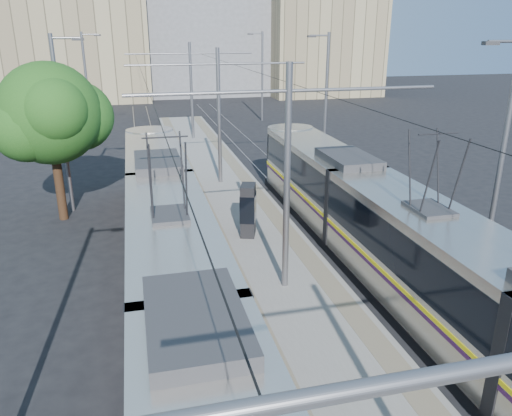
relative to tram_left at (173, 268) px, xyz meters
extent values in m
cube|color=gray|center=(3.60, 9.78, -1.56)|extent=(4.00, 50.00, 0.30)
cube|color=gray|center=(2.15, 9.78, -1.40)|extent=(0.70, 50.00, 0.01)
cube|color=gray|center=(5.05, 9.78, -1.40)|extent=(0.70, 50.00, 0.01)
cube|color=gray|center=(-0.72, 9.78, -1.69)|extent=(0.07, 70.00, 0.03)
cube|color=gray|center=(0.72, 9.78, -1.69)|extent=(0.07, 70.00, 0.03)
cube|color=gray|center=(6.48, 9.78, -1.69)|extent=(0.07, 70.00, 0.03)
cube|color=gray|center=(7.92, 9.78, -1.69)|extent=(0.07, 70.00, 0.03)
cube|color=black|center=(0.00, 0.00, -1.51)|extent=(2.30, 27.36, 0.40)
cube|color=beige|center=(0.00, 0.00, 0.14)|extent=(2.40, 25.76, 2.90)
cube|color=black|center=(0.00, 0.00, 0.64)|extent=(2.43, 25.76, 1.30)
cube|color=#DA9B0B|center=(0.00, 0.00, -0.26)|extent=(2.43, 25.76, 0.12)
cube|color=red|center=(0.00, 0.00, -0.76)|extent=(2.42, 25.76, 1.10)
cube|color=#2D2D30|center=(0.00, 0.00, 1.74)|extent=(1.68, 3.00, 0.30)
cube|color=black|center=(7.20, -1.28, -1.51)|extent=(2.30, 27.76, 0.40)
cube|color=#B2AEA3|center=(7.20, -1.28, 0.14)|extent=(2.40, 26.16, 2.90)
cube|color=black|center=(7.20, -1.28, 0.64)|extent=(2.43, 26.16, 1.30)
cube|color=yellow|center=(7.20, -1.28, -0.26)|extent=(2.43, 26.16, 0.12)
cube|color=#381343|center=(7.20, -1.28, -0.41)|extent=(2.43, 26.16, 0.10)
cube|color=#2D2D30|center=(7.20, -1.28, 1.74)|extent=(1.68, 3.00, 0.30)
cylinder|color=slate|center=(3.60, 0.78, 2.09)|extent=(0.20, 0.20, 7.00)
cylinder|color=slate|center=(3.60, 0.78, 4.79)|extent=(9.20, 0.10, 0.10)
cylinder|color=slate|center=(3.60, 12.78, 2.09)|extent=(0.20, 0.20, 7.00)
cylinder|color=slate|center=(3.60, 12.78, 4.79)|extent=(9.20, 0.10, 0.10)
cylinder|color=slate|center=(3.60, 24.78, 2.09)|extent=(0.20, 0.20, 7.00)
cylinder|color=slate|center=(3.60, 24.78, 4.79)|extent=(9.20, 0.10, 0.10)
cylinder|color=black|center=(0.00, 9.78, 3.84)|extent=(0.02, 70.00, 0.02)
cylinder|color=black|center=(7.20, 9.78, 3.84)|extent=(0.02, 70.00, 0.02)
cylinder|color=slate|center=(-3.90, 10.78, 2.29)|extent=(0.18, 0.18, 8.00)
cube|color=#2D2D30|center=(-2.80, 10.78, 6.04)|extent=(0.50, 0.22, 0.12)
cylinder|color=slate|center=(-3.90, 26.78, 2.29)|extent=(0.18, 0.18, 8.00)
cube|color=#2D2D30|center=(-2.80, 26.78, 6.04)|extent=(0.50, 0.22, 0.12)
cylinder|color=slate|center=(11.10, 0.78, 2.29)|extent=(0.18, 0.18, 8.00)
cube|color=#2D2D30|center=(10.00, 0.78, 6.04)|extent=(0.50, 0.22, 0.12)
cylinder|color=slate|center=(11.10, 16.78, 2.29)|extent=(0.18, 0.18, 8.00)
cube|color=#2D2D30|center=(10.00, 16.78, 6.04)|extent=(0.50, 0.22, 0.12)
cylinder|color=slate|center=(11.10, 32.78, 2.29)|extent=(0.18, 0.18, 8.00)
cube|color=#2D2D30|center=(10.00, 32.78, 6.04)|extent=(0.50, 0.22, 0.12)
cube|color=black|center=(3.40, 5.18, -0.36)|extent=(0.81, 1.04, 2.11)
cube|color=black|center=(3.40, 5.18, -0.22)|extent=(0.86, 1.09, 1.10)
cylinder|color=#382314|center=(-4.20, 9.70, -0.27)|extent=(0.40, 0.40, 2.89)
sphere|color=#124113|center=(-4.20, 9.70, 3.07)|extent=(4.33, 4.33, 4.33)
sphere|color=#124113|center=(-3.11, 10.42, 2.80)|extent=(3.07, 3.07, 3.07)
cube|color=tan|center=(-6.40, 52.78, 5.73)|extent=(16.00, 12.00, 14.89)
cube|color=gray|center=(9.60, 56.78, 5.50)|extent=(18.00, 14.00, 14.42)
cube|color=tan|center=(23.60, 50.78, 4.50)|extent=(14.00, 10.00, 12.41)
camera|label=1|loc=(-0.76, -13.03, 6.44)|focal=35.00mm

